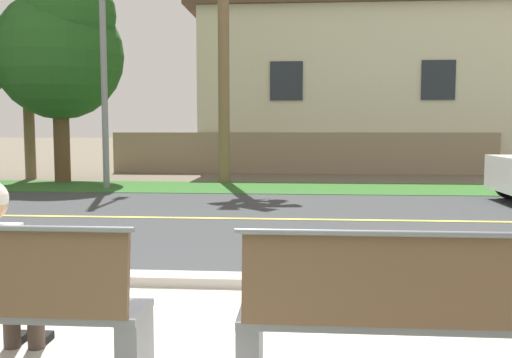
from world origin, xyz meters
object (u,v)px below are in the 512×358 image
seated_person_white (1,266)px  streetlamp (105,23)px  bench_right (408,316)px  shade_tree_left (62,46)px

seated_person_white → streetlamp: streetlamp is taller
seated_person_white → streetlamp: 11.95m
bench_right → shade_tree_left: bearing=120.6°
streetlamp → seated_person_white: bearing=-74.5°
bench_right → seated_person_white: size_ratio=1.63×
seated_person_white → shade_tree_left: shade_tree_left is taller
bench_right → seated_person_white: bearing=176.2°
bench_right → shade_tree_left: size_ratio=0.34×
bench_right → seated_person_white: 2.63m
bench_right → streetlamp: bearing=116.9°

